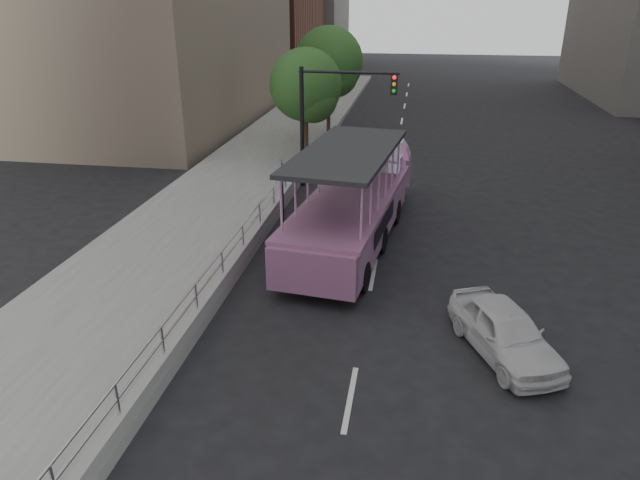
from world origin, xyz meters
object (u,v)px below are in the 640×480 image
street_tree_near (307,88)px  parking_sign (283,186)px  traffic_signal (329,108)px  car (505,331)px  duck_boat (356,201)px  street_tree_far (330,64)px

street_tree_near → parking_sign: bearing=-85.4°
traffic_signal → car: bearing=-63.5°
duck_boat → car: size_ratio=2.96×
parking_sign → duck_boat: bearing=-8.6°
parking_sign → street_tree_near: size_ratio=0.43×
car → street_tree_far: 23.20m
car → street_tree_far: (-7.49, 21.65, 3.69)m
car → parking_sign: parking_sign is taller
duck_boat → car: bearing=-57.6°
duck_boat → parking_sign: size_ratio=4.35×
parking_sign → street_tree_far: 14.78m
duck_boat → traffic_signal: size_ratio=2.06×
street_tree_far → duck_boat: bearing=-77.8°
car → street_tree_near: street_tree_near is taller
parking_sign → traffic_signal: traffic_signal is taller
duck_boat → parking_sign: duck_boat is taller
car → traffic_signal: traffic_signal is taller
traffic_signal → street_tree_near: 3.80m
traffic_signal → parking_sign: bearing=-100.2°
duck_boat → street_tree_near: 9.90m
street_tree_near → traffic_signal: bearing=-65.0°
parking_sign → street_tree_near: street_tree_near is taller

